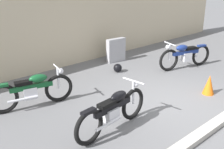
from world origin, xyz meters
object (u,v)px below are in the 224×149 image
(stone_marker, at_px, (116,50))
(motorcycle_black, at_px, (113,111))
(motorcycle_blue, at_px, (185,55))
(traffic_cone, at_px, (209,85))
(helmet, at_px, (118,68))
(motorcycle_green, at_px, (33,90))

(stone_marker, relative_size, motorcycle_black, 0.42)
(stone_marker, bearing_deg, motorcycle_blue, -60.30)
(traffic_cone, distance_m, motorcycle_black, 3.26)
(helmet, xyz_separation_m, motorcycle_green, (-3.34, -0.46, 0.31))
(stone_marker, xyz_separation_m, motorcycle_black, (-3.37, -3.52, 0.02))
(motorcycle_black, distance_m, motorcycle_green, 2.27)
(stone_marker, relative_size, helmet, 3.05)
(helmet, bearing_deg, motorcycle_blue, -32.34)
(helmet, bearing_deg, motorcycle_green, -172.17)
(stone_marker, bearing_deg, motorcycle_black, -133.83)
(traffic_cone, bearing_deg, helmet, 101.74)
(stone_marker, relative_size, traffic_cone, 1.61)
(traffic_cone, bearing_deg, motorcycle_green, 147.24)
(motorcycle_black, bearing_deg, motorcycle_blue, 10.19)
(helmet, relative_size, motorcycle_green, 0.14)
(helmet, distance_m, motorcycle_green, 3.39)
(helmet, xyz_separation_m, motorcycle_blue, (2.03, -1.28, 0.33))
(motorcycle_green, bearing_deg, traffic_cone, -19.21)
(motorcycle_black, xyz_separation_m, motorcycle_green, (-0.74, 2.15, -0.00))
(traffic_cone, relative_size, motorcycle_black, 0.26)
(motorcycle_black, bearing_deg, stone_marker, 40.45)
(stone_marker, height_order, helmet, stone_marker)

